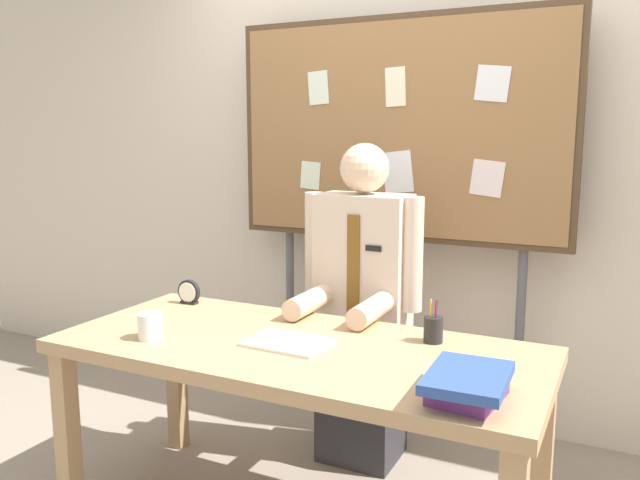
{
  "coord_description": "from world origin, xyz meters",
  "views": [
    {
      "loc": [
        1.05,
        -1.95,
        1.48
      ],
      "look_at": [
        0.0,
        0.19,
        1.08
      ],
      "focal_mm": 36.03,
      "sensor_mm": 36.0,
      "label": 1
    }
  ],
  "objects_px": {
    "book_stack": "(468,384)",
    "bulletin_board": "(397,135)",
    "desk": "(297,366)",
    "coffee_mug": "(150,326)",
    "desk_clock": "(189,293)",
    "pen_holder": "(433,329)",
    "open_notebook": "(288,342)",
    "person": "(362,317)"
  },
  "relations": [
    {
      "from": "book_stack",
      "to": "bulletin_board",
      "type": "bearing_deg",
      "value": 118.18
    },
    {
      "from": "desk",
      "to": "coffee_mug",
      "type": "relative_size",
      "value": 18.29
    },
    {
      "from": "bulletin_board",
      "to": "desk_clock",
      "type": "xyz_separation_m",
      "value": [
        -0.69,
        -0.75,
        -0.69
      ]
    },
    {
      "from": "pen_holder",
      "to": "book_stack",
      "type": "bearing_deg",
      "value": -62.77
    },
    {
      "from": "desk_clock",
      "to": "pen_holder",
      "type": "height_order",
      "value": "pen_holder"
    },
    {
      "from": "open_notebook",
      "to": "coffee_mug",
      "type": "bearing_deg",
      "value": -160.48
    },
    {
      "from": "bulletin_board",
      "to": "pen_holder",
      "type": "distance_m",
      "value": 1.14
    },
    {
      "from": "book_stack",
      "to": "coffee_mug",
      "type": "height_order",
      "value": "coffee_mug"
    },
    {
      "from": "book_stack",
      "to": "coffee_mug",
      "type": "relative_size",
      "value": 3.18
    },
    {
      "from": "bulletin_board",
      "to": "coffee_mug",
      "type": "relative_size",
      "value": 21.03
    },
    {
      "from": "desk",
      "to": "person",
      "type": "xyz_separation_m",
      "value": [
        0.0,
        0.61,
        0.03
      ]
    },
    {
      "from": "desk_clock",
      "to": "coffee_mug",
      "type": "xyz_separation_m",
      "value": [
        0.18,
        -0.46,
        -0.0
      ]
    },
    {
      "from": "bulletin_board",
      "to": "book_stack",
      "type": "distance_m",
      "value": 1.57
    },
    {
      "from": "person",
      "to": "desk_clock",
      "type": "bearing_deg",
      "value": -153.74
    },
    {
      "from": "desk",
      "to": "open_notebook",
      "type": "height_order",
      "value": "open_notebook"
    },
    {
      "from": "open_notebook",
      "to": "person",
      "type": "bearing_deg",
      "value": 87.53
    },
    {
      "from": "person",
      "to": "coffee_mug",
      "type": "distance_m",
      "value": 0.95
    },
    {
      "from": "open_notebook",
      "to": "book_stack",
      "type": "bearing_deg",
      "value": -16.11
    },
    {
      "from": "coffee_mug",
      "to": "pen_holder",
      "type": "relative_size",
      "value": 0.6
    },
    {
      "from": "desk",
      "to": "open_notebook",
      "type": "bearing_deg",
      "value": -143.63
    },
    {
      "from": "person",
      "to": "open_notebook",
      "type": "height_order",
      "value": "person"
    },
    {
      "from": "coffee_mug",
      "to": "open_notebook",
      "type": "bearing_deg",
      "value": 19.52
    },
    {
      "from": "book_stack",
      "to": "open_notebook",
      "type": "height_order",
      "value": "book_stack"
    },
    {
      "from": "bulletin_board",
      "to": "pen_holder",
      "type": "height_order",
      "value": "bulletin_board"
    },
    {
      "from": "open_notebook",
      "to": "desk_clock",
      "type": "height_order",
      "value": "desk_clock"
    },
    {
      "from": "desk",
      "to": "open_notebook",
      "type": "relative_size",
      "value": 6.04
    },
    {
      "from": "desk",
      "to": "coffee_mug",
      "type": "distance_m",
      "value": 0.56
    },
    {
      "from": "book_stack",
      "to": "desk_clock",
      "type": "height_order",
      "value": "desk_clock"
    },
    {
      "from": "person",
      "to": "book_stack",
      "type": "relative_size",
      "value": 4.68
    },
    {
      "from": "bulletin_board",
      "to": "desk_clock",
      "type": "distance_m",
      "value": 1.23
    },
    {
      "from": "desk_clock",
      "to": "coffee_mug",
      "type": "distance_m",
      "value": 0.49
    },
    {
      "from": "person",
      "to": "pen_holder",
      "type": "xyz_separation_m",
      "value": [
        0.43,
        -0.38,
        0.11
      ]
    },
    {
      "from": "bulletin_board",
      "to": "open_notebook",
      "type": "distance_m",
      "value": 1.27
    },
    {
      "from": "book_stack",
      "to": "open_notebook",
      "type": "relative_size",
      "value": 1.05
    },
    {
      "from": "bulletin_board",
      "to": "coffee_mug",
      "type": "bearing_deg",
      "value": -112.75
    },
    {
      "from": "coffee_mug",
      "to": "bulletin_board",
      "type": "bearing_deg",
      "value": 67.25
    },
    {
      "from": "open_notebook",
      "to": "pen_holder",
      "type": "xyz_separation_m",
      "value": [
        0.46,
        0.25,
        0.04
      ]
    },
    {
      "from": "bulletin_board",
      "to": "open_notebook",
      "type": "xyz_separation_m",
      "value": [
        -0.03,
        -1.04,
        -0.73
      ]
    },
    {
      "from": "bulletin_board",
      "to": "desk_clock",
      "type": "bearing_deg",
      "value": -132.43
    },
    {
      "from": "desk_clock",
      "to": "coffee_mug",
      "type": "relative_size",
      "value": 1.11
    },
    {
      "from": "person",
      "to": "desk_clock",
      "type": "relative_size",
      "value": 13.36
    },
    {
      "from": "coffee_mug",
      "to": "person",
      "type": "bearing_deg",
      "value": 57.54
    }
  ]
}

